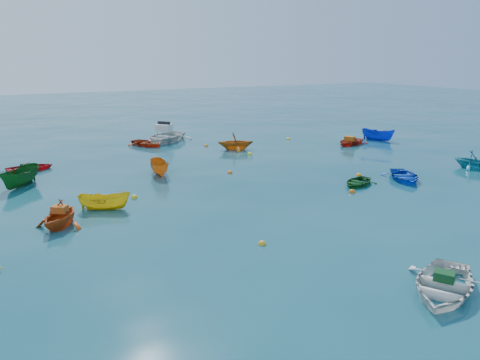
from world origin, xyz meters
name	(u,v)px	position (x,y,z in m)	size (l,w,h in m)	color
ground	(290,213)	(0.00, 0.00, 0.00)	(160.00, 160.00, 0.00)	#0B4150
dinghy_white_near	(442,292)	(-0.09, -8.61, 0.00)	(2.55, 3.56, 0.74)	silver
dinghy_blue_se	(404,180)	(9.30, 1.79, 0.00)	(2.26, 3.16, 0.66)	blue
dinghy_orange_w	(61,227)	(-9.77, 3.05, 0.00)	(2.11, 2.45, 1.29)	#C04712
sampan_yellow_mid	(105,209)	(-7.58, 4.55, 0.00)	(0.93, 2.48, 0.96)	gold
dinghy_green_e	(357,185)	(6.13, 2.25, 0.00)	(1.77, 2.47, 0.51)	#124D1B
dinghy_cyan_se	(472,168)	(15.45, 1.80, 0.00)	(2.09, 2.43, 1.28)	teal
dinghy_red_nw	(30,171)	(-10.08, 14.68, 0.00)	(2.01, 2.81, 0.58)	red
sampan_orange_n	(160,174)	(-3.04, 9.84, 0.00)	(1.02, 2.70, 1.05)	#CB6913
dinghy_red_ne	(350,144)	(14.06, 12.09, 0.00)	(2.23, 3.12, 0.65)	#A61C0D
sampan_blue_far	(377,140)	(17.51, 12.51, 0.00)	(1.10, 2.93, 1.13)	#0F2DC6
dinghy_red_far	(147,146)	(-0.94, 19.43, 0.00)	(2.25, 3.14, 0.65)	#B42E0F
dinghy_orange_far	(236,150)	(4.72, 14.63, 0.00)	(2.34, 2.72, 1.43)	#C26612
sampan_green_far	(21,186)	(-10.83, 10.92, 0.00)	(1.20, 3.19, 1.23)	#124D19
motorboat_white	(165,142)	(0.96, 20.54, 0.00)	(3.60, 5.03, 1.64)	silver
tarp_green_a	(444,276)	(-0.01, -8.56, 0.51)	(0.60, 0.45, 0.29)	#10401C
tarp_orange_a	(60,209)	(-9.74, 3.09, 0.79)	(0.61, 0.46, 0.29)	#C14C13
tarp_orange_b	(350,139)	(13.97, 12.05, 0.51)	(0.76, 0.57, 0.37)	#B05512
buoy_ye_a	(262,244)	(-3.10, -2.68, 0.00)	(0.31, 0.31, 0.31)	gold
buoy_or_b	(352,192)	(4.83, 1.21, 0.00)	(0.35, 0.35, 0.35)	#D5590B
buoy_ye_b	(134,198)	(-5.82, 5.72, 0.00)	(0.35, 0.35, 0.35)	gold
buoy_or_c	(230,173)	(0.94, 8.10, 0.00)	(0.32, 0.32, 0.32)	orange
buoy_ye_c	(250,155)	(4.76, 12.39, 0.00)	(0.38, 0.38, 0.38)	yellow
buoy_or_d	(359,176)	(7.61, 3.80, 0.00)	(0.33, 0.33, 0.33)	orange
buoy_or_e	(206,146)	(3.26, 17.00, 0.00)	(0.33, 0.33, 0.33)	orange
buoy_ye_e	(288,139)	(10.88, 16.45, 0.00)	(0.36, 0.36, 0.36)	yellow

